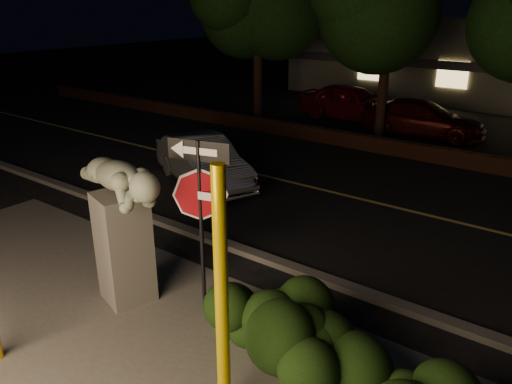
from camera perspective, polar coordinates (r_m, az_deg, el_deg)
ground at (r=15.62m, az=17.51°, el=2.25°), size 90.00×90.00×0.00m
patio at (r=7.35m, az=-15.66°, el=-20.24°), size 14.00×6.00×0.02m
road at (r=12.97m, az=12.96°, el=-1.09°), size 80.00×8.00×0.01m
lane_marking at (r=12.97m, az=12.97°, el=-1.03°), size 80.00×0.12×0.00m
curb at (r=9.66m, az=2.78°, el=-8.18°), size 80.00×0.25×0.12m
brick_wall at (r=16.74m, az=19.14°, el=4.18°), size 40.00×0.35×0.50m
parking_lot at (r=22.16m, az=23.79°, el=6.83°), size 40.00×12.00×0.01m
yellow_pole_right at (r=5.78m, az=-3.94°, el=-12.12°), size 0.16×0.16×3.22m
signpost at (r=7.44m, az=-6.42°, el=-0.38°), size 0.96×0.29×2.91m
sculpture at (r=8.25m, az=-15.11°, el=-2.47°), size 2.39×1.25×2.57m
hedge_center at (r=7.47m, az=1.14°, el=-13.20°), size 2.22×1.13×1.13m
hedge_right at (r=6.79m, az=5.37°, el=-16.62°), size 2.11×1.45×1.26m
silver_sedan at (r=13.77m, az=-6.08°, el=3.52°), size 4.20×2.91×1.31m
parked_car_red at (r=21.81m, az=10.76°, el=10.05°), size 4.42×1.79×1.50m
parked_car_darkred at (r=19.80m, az=18.48°, el=7.95°), size 4.64×2.20×1.31m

